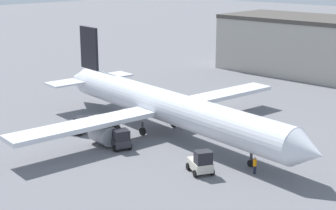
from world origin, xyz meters
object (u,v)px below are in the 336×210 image
object	(u,v)px
ground_crew_worker	(255,165)
pushback_tug	(77,126)
airplane	(163,106)
baggage_tug	(201,163)
belt_loader_truck	(120,139)

from	to	relation	value
ground_crew_worker	pushback_tug	world-z (taller)	pushback_tug
ground_crew_worker	airplane	bearing A→B (deg)	-106.71
baggage_tug	belt_loader_truck	world-z (taller)	baggage_tug
airplane	baggage_tug	size ratio (longest dim) A/B	13.30
ground_crew_worker	belt_loader_truck	xyz separation A→B (m)	(-14.67, -4.02, 0.17)
ground_crew_worker	belt_loader_truck	bearing A→B (deg)	-79.98
airplane	belt_loader_truck	size ratio (longest dim) A/B	11.83
belt_loader_truck	ground_crew_worker	bearing A→B (deg)	37.17
airplane	pushback_tug	bearing A→B (deg)	-128.49
ground_crew_worker	belt_loader_truck	size ratio (longest dim) A/B	0.46
ground_crew_worker	baggage_tug	bearing A→B (deg)	-53.25
baggage_tug	ground_crew_worker	bearing A→B (deg)	70.55
baggage_tug	pushback_tug	bearing A→B (deg)	-149.64
ground_crew_worker	baggage_tug	xyz separation A→B (m)	(-3.77, -3.40, 0.19)
pushback_tug	airplane	bearing A→B (deg)	19.95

